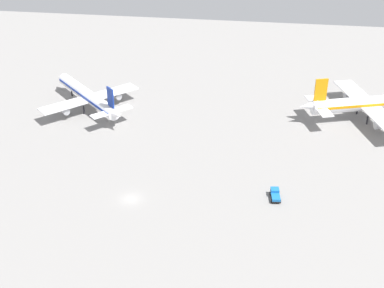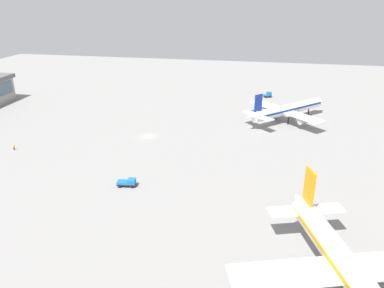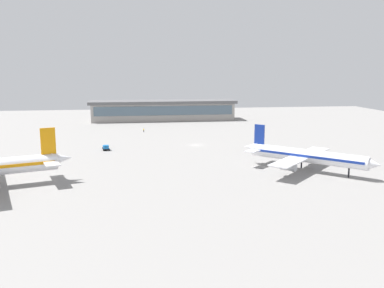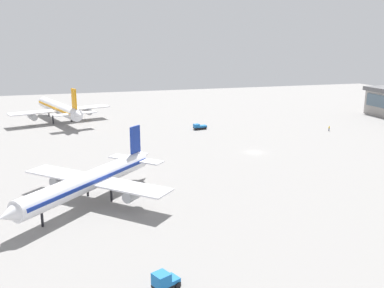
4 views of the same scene
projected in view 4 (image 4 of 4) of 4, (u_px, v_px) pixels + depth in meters
The scene contains 6 objects.
ground at pixel (254, 152), 114.97m from camera, with size 288.00×288.00×0.00m, color gray.
airplane_at_gate at pixel (91, 180), 79.01m from camera, with size 31.14×30.84×12.01m.
airplane_taxiing at pixel (59, 108), 155.75m from camera, with size 43.99×36.10×13.76m.
baggage_tug at pixel (164, 281), 52.10m from camera, with size 3.26×3.70×2.30m.
pushback_tractor at pixel (199, 127), 143.75m from camera, with size 2.68×4.61×1.90m.
ground_crew_worker at pixel (329, 128), 141.56m from camera, with size 0.53×0.53×1.67m.
Camera 4 is at (-101.60, 47.77, 30.03)m, focal length 39.85 mm.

